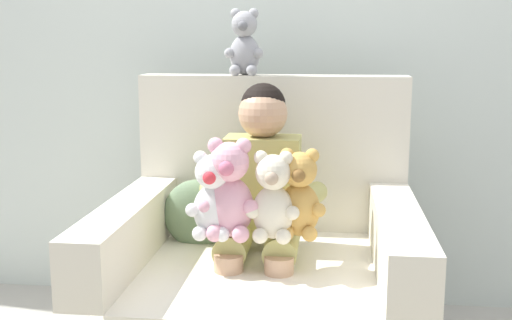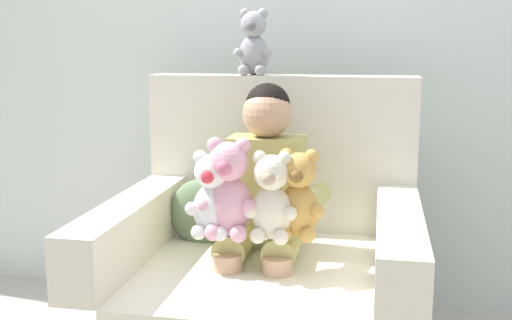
% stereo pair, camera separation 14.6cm
% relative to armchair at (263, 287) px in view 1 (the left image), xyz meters
% --- Properties ---
extents(back_wall, '(6.00, 0.10, 2.60)m').
position_rel_armchair_xyz_m(back_wall, '(0.00, 0.72, 0.99)').
color(back_wall, silver).
rests_on(back_wall, ground).
extents(armchair, '(1.02, 0.97, 1.02)m').
position_rel_armchair_xyz_m(armchair, '(0.00, 0.00, 0.00)').
color(armchair, silver).
rests_on(armchair, ground).
extents(seated_child, '(0.45, 0.39, 0.82)m').
position_rel_armchair_xyz_m(seated_child, '(-0.01, 0.03, 0.33)').
color(seated_child, tan).
rests_on(seated_child, armchair).
extents(plush_white, '(0.16, 0.13, 0.28)m').
position_rel_armchair_xyz_m(plush_white, '(-0.14, -0.16, 0.35)').
color(plush_white, white).
rests_on(plush_white, armchair).
extents(plush_pink, '(0.19, 0.15, 0.32)m').
position_rel_armchair_xyz_m(plush_pink, '(-0.09, -0.15, 0.37)').
color(plush_pink, '#EAA8BC').
rests_on(plush_pink, armchair).
extents(plush_cream, '(0.17, 0.14, 0.28)m').
position_rel_armchair_xyz_m(plush_cream, '(0.05, -0.16, 0.35)').
color(plush_cream, silver).
rests_on(plush_cream, armchair).
extents(plush_honey, '(0.17, 0.14, 0.29)m').
position_rel_armchair_xyz_m(plush_honey, '(0.13, -0.12, 0.36)').
color(plush_honey, gold).
rests_on(plush_honey, armchair).
extents(plush_grey_on_backrest, '(0.15, 0.12, 0.25)m').
position_rel_armchair_xyz_m(plush_grey_on_backrest, '(-0.11, 0.35, 0.82)').
color(plush_grey_on_backrest, '#9E9EA3').
rests_on(plush_grey_on_backrest, armchair).
extents(throw_pillow, '(0.26, 0.12, 0.26)m').
position_rel_armchair_xyz_m(throw_pillow, '(-0.25, 0.13, 0.21)').
color(throw_pillow, slate).
rests_on(throw_pillow, armchair).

